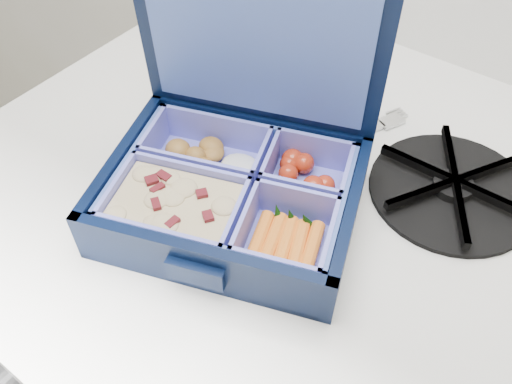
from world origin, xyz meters
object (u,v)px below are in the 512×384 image
Objects in this scene: bento_box at (232,194)px; fork at (333,143)px; stove at (282,362)px; burner_grate at (454,185)px.

fork is at bearing 59.75° from bento_box.
fork is (0.02, 0.04, 0.51)m from stove.
fork is at bearing 66.70° from stove.
burner_grate reaches higher than stove.
burner_grate is at bearing 29.78° from fork.
bento_box is at bearing -74.91° from fork.
bento_box is (-0.01, -0.10, 0.53)m from stove.
bento_box reaches higher than burner_grate.
burner_grate is 0.13m from fork.
stove is at bearing -161.40° from burner_grate.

